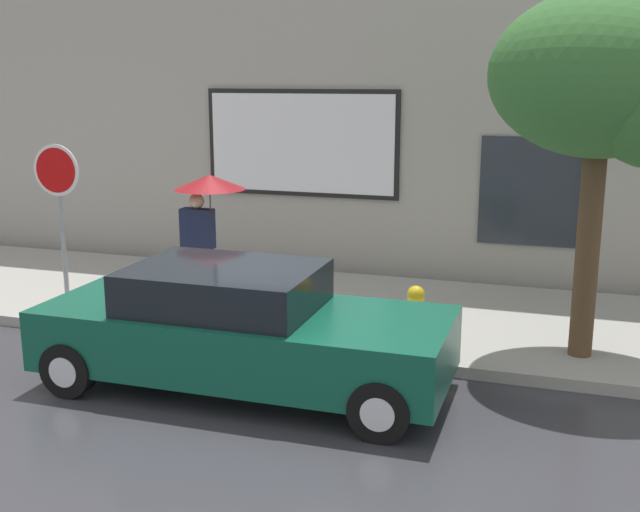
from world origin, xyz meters
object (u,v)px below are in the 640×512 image
object	(u,v)px
parked_car	(241,329)
street_tree	(612,83)
fire_hydrant	(415,313)
pedestrian_with_umbrella	(206,200)
stop_sign	(58,193)

from	to	relation	value
parked_car	street_tree	distance (m)	5.13
fire_hydrant	pedestrian_with_umbrella	bearing A→B (deg)	169.01
parked_car	fire_hydrant	xyz separation A→B (m)	(1.67, 1.92, -0.21)
parked_car	stop_sign	size ratio (longest dim) A/B	1.93
pedestrian_with_umbrella	parked_car	bearing A→B (deg)	-57.08
fire_hydrant	pedestrian_with_umbrella	distance (m)	3.62
stop_sign	pedestrian_with_umbrella	bearing A→B (deg)	21.36
street_tree	stop_sign	distance (m)	7.72
pedestrian_with_umbrella	fire_hydrant	bearing A→B (deg)	-10.99
pedestrian_with_umbrella	stop_sign	distance (m)	2.16
fire_hydrant	street_tree	world-z (taller)	street_tree
parked_car	street_tree	xyz separation A→B (m)	(3.88, 1.88, 2.77)
fire_hydrant	street_tree	bearing A→B (deg)	-1.02
stop_sign	fire_hydrant	bearing A→B (deg)	1.48
parked_car	pedestrian_with_umbrella	xyz separation A→B (m)	(-1.66, 2.57, 1.04)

